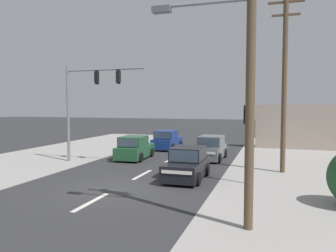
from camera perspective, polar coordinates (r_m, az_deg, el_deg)
ground_plane at (r=14.37m, az=-9.10°, el=-10.78°), size 140.00×140.00×0.00m
lane_dash_near at (r=12.68m, az=-13.28°, el=-12.78°), size 0.20×2.40×0.01m
lane_dash_mid at (r=17.02m, az=-4.50°, el=-8.44°), size 0.20×2.40×0.01m
lane_dash_far at (r=21.65m, az=0.52°, el=-5.82°), size 0.20×2.40×0.01m
kerb_left_verge at (r=22.38m, az=-24.17°, el=-5.81°), size 8.00×40.00×0.02m
utility_pole_foreground_right at (r=9.56m, az=13.34°, el=11.29°), size 3.78×0.32×9.00m
utility_pole_midground_right at (r=18.19m, az=19.62°, el=7.59°), size 1.80×0.26×9.29m
traffic_signal_mast at (r=20.88m, az=-14.13°, el=5.13°), size 5.29×0.45×6.00m
pedestal_signal_right_kerb at (r=15.08m, az=13.81°, el=-0.83°), size 0.44×0.29×3.56m
shopfront_wall_far at (r=28.85m, az=27.02°, el=-0.26°), size 12.00×1.00×3.60m
hatchback_crossing_left at (r=16.00m, az=3.34°, el=-6.67°), size 1.80×3.65×1.53m
hatchback_receding_far at (r=21.84m, az=-5.84°, el=-3.90°), size 1.91×3.71×1.53m
hatchback_kerbside_parked at (r=21.83m, az=7.43°, el=-3.92°), size 1.84×3.67×1.53m
hatchback_oncoming_near at (r=26.54m, az=-0.19°, el=-2.54°), size 1.80×3.65×1.53m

